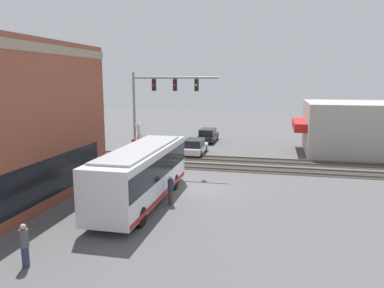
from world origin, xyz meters
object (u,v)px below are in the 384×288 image
Objects in this scene: city_bus at (141,173)px; parked_car_white at (195,147)px; parked_car_black at (208,136)px; pedestrian_near_bus at (171,190)px; crossing_signal at (139,141)px; pedestrian_by_lamp at (25,245)px.

parked_car_white is at bearing -0.00° from city_bus.
city_bus is at bearing 180.00° from parked_car_black.
pedestrian_near_bus is (-14.39, -1.69, 0.20)m from parked_car_white.
crossing_signal is 9.02m from pedestrian_near_bus.
pedestrian_by_lamp reaches higher than parked_car_black.
crossing_signal reaches higher than pedestrian_near_bus.
crossing_signal reaches higher than parked_car_white.
city_bus is 6.02× the size of pedestrian_near_bus.
pedestrian_by_lamp is (-22.56, 1.76, 0.21)m from parked_car_white.
parked_car_black is (7.21, 0.00, 0.02)m from parked_car_white.
crossing_signal is at bearing 31.95° from pedestrian_near_bus.
crossing_signal is 0.81× the size of parked_car_black.
crossing_signal is at bearing 4.59° from pedestrian_by_lamp.
parked_car_black is 29.82m from pedestrian_by_lamp.
parked_car_black is at bearing 0.00° from parked_car_white.
crossing_signal is at bearing 156.14° from parked_car_white.
city_bus reaches higher than parked_car_black.
crossing_signal reaches higher than pedestrian_by_lamp.
city_bus is 8.27m from pedestrian_by_lamp.
parked_car_black is 21.67m from pedestrian_near_bus.
pedestrian_by_lamp reaches higher than pedestrian_near_bus.
city_bus is 21.76m from parked_car_black.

